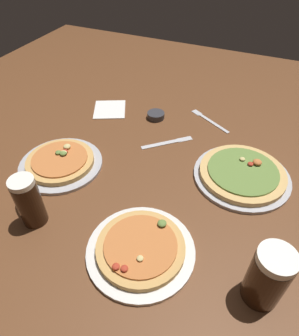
# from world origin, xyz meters

# --- Properties ---
(ground_plane) EXTENTS (2.40, 2.40, 0.03)m
(ground_plane) POSITION_xyz_m (0.00, 0.00, -0.01)
(ground_plane) COLOR brown
(pizza_plate_near) EXTENTS (0.29, 0.29, 0.05)m
(pizza_plate_near) POSITION_xyz_m (0.10, -0.30, 0.02)
(pizza_plate_near) COLOR silver
(pizza_plate_near) RESTS_ON ground_plane
(pizza_plate_far) EXTENTS (0.32, 0.32, 0.05)m
(pizza_plate_far) POSITION_xyz_m (0.30, 0.10, 0.02)
(pizza_plate_far) COLOR #B2B2B7
(pizza_plate_far) RESTS_ON ground_plane
(pizza_plate_side) EXTENTS (0.29, 0.29, 0.05)m
(pizza_plate_side) POSITION_xyz_m (-0.30, -0.09, 0.02)
(pizza_plate_side) COLOR #B2B2B7
(pizza_plate_side) RESTS_ON ground_plane
(beer_mug_dark) EXTENTS (0.12, 0.09, 0.17)m
(beer_mug_dark) POSITION_xyz_m (-0.23, -0.32, 0.08)
(beer_mug_dark) COLOR black
(beer_mug_dark) RESTS_ON ground_plane
(beer_mug_amber) EXTENTS (0.12, 0.13, 0.17)m
(beer_mug_amber) POSITION_xyz_m (0.42, -0.28, 0.08)
(beer_mug_amber) COLOR black
(beer_mug_amber) RESTS_ON ground_plane
(ramekin_sauce) EXTENTS (0.07, 0.07, 0.03)m
(ramekin_sauce) POSITION_xyz_m (-0.11, 0.32, 0.01)
(ramekin_sauce) COLOR #333338
(ramekin_sauce) RESTS_ON ground_plane
(napkin_folded) EXTENTS (0.19, 0.19, 0.01)m
(napkin_folded) POSITION_xyz_m (-0.33, 0.30, 0.00)
(napkin_folded) COLOR white
(napkin_folded) RESTS_ON ground_plane
(fork_left) EXTENTS (0.19, 0.12, 0.01)m
(fork_left) POSITION_xyz_m (0.10, 0.39, 0.00)
(fork_left) COLOR silver
(fork_left) RESTS_ON ground_plane
(knife_right) EXTENTS (0.17, 0.15, 0.01)m
(knife_right) POSITION_xyz_m (-0.00, 0.18, 0.00)
(knife_right) COLOR silver
(knife_right) RESTS_ON ground_plane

